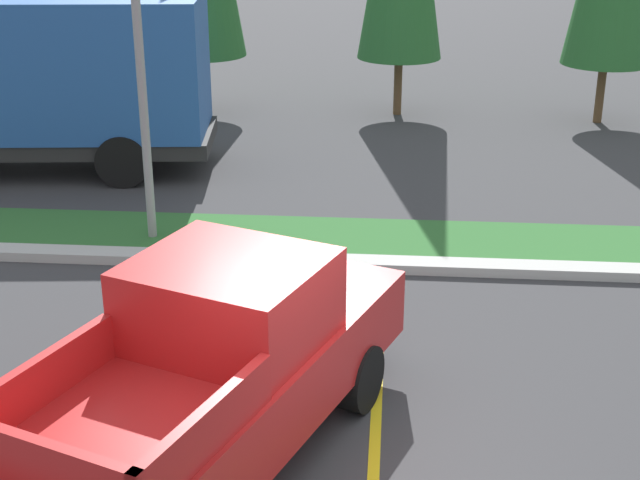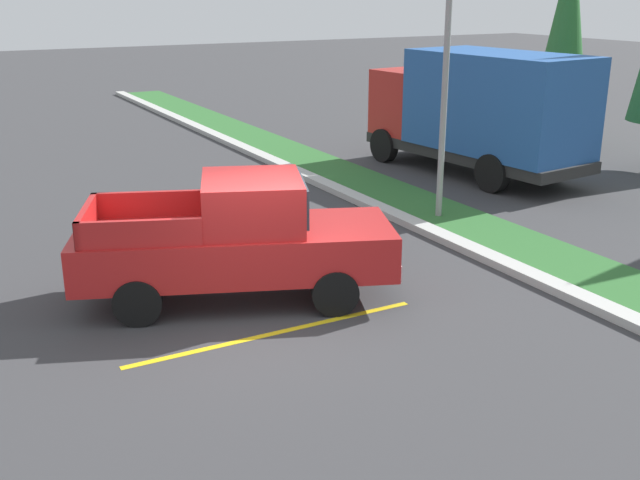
# 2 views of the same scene
# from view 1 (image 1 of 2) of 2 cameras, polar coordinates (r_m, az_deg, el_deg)

# --- Properties ---
(ground_plane) EXTENTS (120.00, 120.00, 0.00)m
(ground_plane) POSITION_cam_1_polar(r_m,az_deg,el_deg) (9.40, -0.12, -14.01)
(ground_plane) COLOR #38383A
(parking_line_near) EXTENTS (0.12, 4.80, 0.01)m
(parking_line_near) POSITION_cam_1_polar(r_m,az_deg,el_deg) (9.90, -15.33, -12.80)
(parking_line_near) COLOR yellow
(parking_line_near) RESTS_ON ground
(parking_line_far) EXTENTS (0.12, 4.80, 0.01)m
(parking_line_far) POSITION_cam_1_polar(r_m,az_deg,el_deg) (9.38, 3.38, -14.13)
(parking_line_far) COLOR yellow
(parking_line_far) RESTS_ON ground
(curb_strip) EXTENTS (56.00, 0.40, 0.15)m
(curb_strip) POSITION_cam_1_polar(r_m,az_deg,el_deg) (13.73, 1.64, -1.46)
(curb_strip) COLOR #B2B2AD
(curb_strip) RESTS_ON ground
(grass_median) EXTENTS (56.00, 1.80, 0.06)m
(grass_median) POSITION_cam_1_polar(r_m,az_deg,el_deg) (14.76, 1.88, 0.06)
(grass_median) COLOR #2D662D
(grass_median) RESTS_ON ground
(pickup_truck_main) EXTENTS (3.66, 5.55, 2.10)m
(pickup_truck_main) POSITION_cam_1_polar(r_m,az_deg,el_deg) (9.00, -6.36, -8.07)
(pickup_truck_main) COLOR black
(pickup_truck_main) RESTS_ON ground
(cargo_truck_distant) EXTENTS (7.00, 3.09, 3.40)m
(cargo_truck_distant) POSITION_cam_1_polar(r_m,az_deg,el_deg) (18.72, -17.03, 9.64)
(cargo_truck_distant) COLOR black
(cargo_truck_distant) RESTS_ON ground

